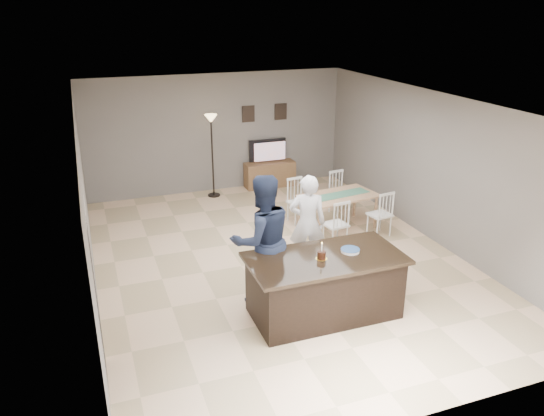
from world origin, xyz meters
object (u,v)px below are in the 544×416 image
object	(u,v)px
man	(262,240)
plate_stack	(350,250)
floor_lamp	(211,134)
television	(269,151)
woman	(307,223)
dining_table	(338,201)
birthday_cake	(321,255)
kitchen_island	(324,285)
tv_console	(270,174)

from	to	relation	value
man	plate_stack	distance (m)	1.25
floor_lamp	plate_stack	bearing A→B (deg)	-83.34
television	woman	bearing A→B (deg)	78.45
man	dining_table	bearing A→B (deg)	-141.39
birthday_cake	dining_table	distance (m)	3.23
plate_stack	dining_table	size ratio (longest dim) A/B	0.14
kitchen_island	floor_lamp	bearing A→B (deg)	92.51
kitchen_island	floor_lamp	world-z (taller)	floor_lamp
tv_console	man	bearing A→B (deg)	-111.02
plate_stack	television	bearing A→B (deg)	81.79
woman	birthday_cake	distance (m)	1.45
kitchen_island	floor_lamp	size ratio (longest dim) A/B	1.15
television	floor_lamp	xyz separation A→B (m)	(-1.44, -0.26, 0.59)
tv_console	birthday_cake	size ratio (longest dim) A/B	4.85
woman	plate_stack	bearing A→B (deg)	113.36
man	television	bearing A→B (deg)	-114.39
television	man	xyz separation A→B (m)	(-1.89, -4.99, 0.11)
television	birthday_cake	bearing A→B (deg)	77.29
kitchen_island	floor_lamp	xyz separation A→B (m)	(-0.24, 5.38, 1.00)
birthday_cake	dining_table	size ratio (longest dim) A/B	0.13
kitchen_island	woman	distance (m)	1.43
man	dining_table	xyz separation A→B (m)	(2.26, 2.06, -0.41)
man	floor_lamp	size ratio (longest dim) A/B	1.04
television	man	distance (m)	5.34
tv_console	floor_lamp	xyz separation A→B (m)	(-1.44, -0.19, 1.15)
woman	plate_stack	world-z (taller)	woman
man	birthday_cake	bearing A→B (deg)	127.91
tv_console	woman	xyz separation A→B (m)	(-0.88, -4.22, 0.52)
television	woman	distance (m)	4.38
tv_console	floor_lamp	world-z (taller)	floor_lamp
birthday_cake	floor_lamp	xyz separation A→B (m)	(-0.16, 5.41, 0.50)
kitchen_island	tv_console	bearing A→B (deg)	77.84
kitchen_island	dining_table	xyz separation A→B (m)	(1.57, 2.71, 0.12)
tv_console	plate_stack	size ratio (longest dim) A/B	4.51
floor_lamp	woman	bearing A→B (deg)	-82.09
dining_table	floor_lamp	distance (m)	3.34
man	birthday_cake	world-z (taller)	man
kitchen_island	tv_console	distance (m)	5.70
dining_table	floor_lamp	xyz separation A→B (m)	(-1.81, 2.67, 0.88)
woman	dining_table	distance (m)	1.86
plate_stack	floor_lamp	distance (m)	5.42
tv_console	floor_lamp	size ratio (longest dim) A/B	0.64
television	dining_table	bearing A→B (deg)	97.28
man	dining_table	world-z (taller)	man
woman	floor_lamp	xyz separation A→B (m)	(-0.56, 4.03, 0.64)
tv_console	television	distance (m)	0.57
birthday_cake	plate_stack	distance (m)	0.47
kitchen_island	floor_lamp	distance (m)	5.47
plate_stack	floor_lamp	size ratio (longest dim) A/B	0.14
kitchen_island	television	bearing A→B (deg)	77.99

